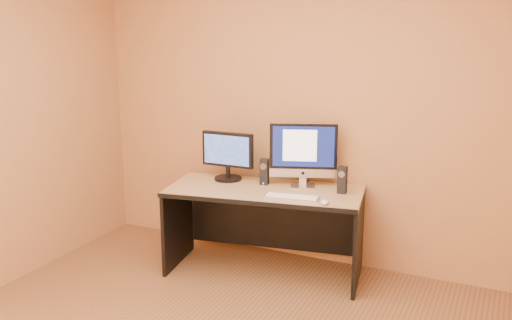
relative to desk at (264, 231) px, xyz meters
The scene contains 10 objects.
walls 1.83m from the desk, 80.45° to the right, with size 4.00×4.00×2.60m, color #A86943, non-canonical shape.
desk is the anchor object (origin of this frame).
imac 0.70m from the desk, 39.16° to the left, with size 0.55×0.20×0.53m, color #B3B3B8, non-canonical shape.
second_monitor 0.69m from the desk, 162.03° to the left, with size 0.46×0.23×0.40m, color black, non-canonical shape.
speaker_left 0.48m from the desk, 114.19° to the left, with size 0.07×0.07×0.21m, color black, non-canonical shape.
speaker_right 0.76m from the desk, 15.25° to the left, with size 0.07×0.07×0.21m, color black, non-canonical shape.
keyboard 0.47m from the desk, 24.17° to the right, with size 0.41×0.11×0.02m, color silver.
mouse 0.68m from the desk, 16.30° to the right, with size 0.06×0.10×0.03m, color silver.
cable_a 0.53m from the desk, 48.98° to the left, with size 0.01×0.01×0.21m, color black.
cable_b 0.51m from the desk, 54.97° to the left, with size 0.01×0.01×0.17m, color black.
Camera 1 is at (1.50, -2.40, 2.01)m, focal length 40.00 mm.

